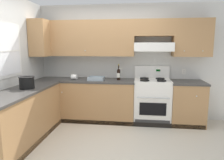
# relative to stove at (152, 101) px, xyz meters

# --- Properties ---
(ground_plane) EXTENTS (7.04, 7.04, 0.00)m
(ground_plane) POSITION_rel_stove_xyz_m (-0.99, -1.25, -0.48)
(ground_plane) COLOR beige
(wall_back) EXTENTS (4.68, 0.57, 2.55)m
(wall_back) POSITION_rel_stove_xyz_m (-0.59, 0.27, 1.00)
(wall_back) COLOR silver
(wall_back) RESTS_ON ground_plane
(wall_left) EXTENTS (0.47, 4.00, 2.55)m
(wall_left) POSITION_rel_stove_xyz_m (-2.58, -1.03, 0.87)
(wall_left) COLOR silver
(wall_left) RESTS_ON ground_plane
(counter_back_run) EXTENTS (3.60, 0.65, 0.91)m
(counter_back_run) POSITION_rel_stove_xyz_m (-0.93, -0.01, -0.03)
(counter_back_run) COLOR #A87A4C
(counter_back_run) RESTS_ON ground_plane
(counter_left_run) EXTENTS (0.63, 1.91, 0.91)m
(counter_left_run) POSITION_rel_stove_xyz_m (-2.24, -1.26, -0.03)
(counter_left_run) COLOR #A87A4C
(counter_left_run) RESTS_ON ground_plane
(stove) EXTENTS (0.76, 0.62, 1.20)m
(stove) POSITION_rel_stove_xyz_m (0.00, 0.00, 0.00)
(stove) COLOR white
(stove) RESTS_ON ground_plane
(wine_bottle) EXTENTS (0.07, 0.08, 0.34)m
(wine_bottle) POSITION_rel_stove_xyz_m (-0.72, 0.03, 0.57)
(wine_bottle) COLOR black
(wine_bottle) RESTS_ON counter_back_run
(bowl) EXTENTS (0.34, 0.27, 0.07)m
(bowl) POSITION_rel_stove_xyz_m (-1.20, -0.05, 0.46)
(bowl) COLOR #9EADB7
(bowl) RESTS_ON counter_back_run
(bucket) EXTENTS (0.26, 0.26, 0.21)m
(bucket) POSITION_rel_stove_xyz_m (-2.20, -1.09, 0.54)
(bucket) COLOR black
(bucket) RESTS_ON counter_left_run
(paper_towel_roll) EXTENTS (0.12, 0.11, 0.11)m
(paper_towel_roll) POSITION_rel_stove_xyz_m (-1.70, -0.04, 0.49)
(paper_towel_roll) COLOR white
(paper_towel_roll) RESTS_ON counter_back_run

